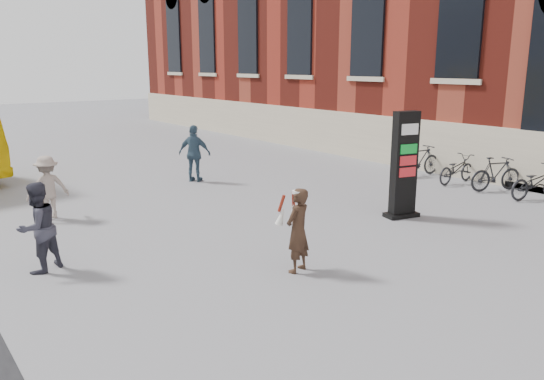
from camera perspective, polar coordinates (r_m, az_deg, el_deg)
ground at (r=9.61m, az=5.36°, el=-9.24°), size 100.00×100.00×0.00m
info_pylon at (r=13.27m, az=14.02°, el=2.61°), size 0.91×0.61×2.61m
woman at (r=9.55m, az=2.74°, el=-4.25°), size 0.70×0.66×1.56m
pedestrian_a at (r=10.43m, az=-23.90°, el=-3.72°), size 1.00×0.92×1.66m
pedestrian_b at (r=13.98m, az=-22.99°, el=0.26°), size 1.02×0.60×1.55m
pedestrian_c at (r=17.18m, az=-8.32°, el=3.90°), size 1.02×1.11×1.82m
bike_4 at (r=16.57m, az=26.54°, el=0.76°), size 1.93×1.07×0.96m
bike_5 at (r=17.12m, az=22.97°, el=1.61°), size 1.78×1.06×1.04m
bike_6 at (r=17.83m, az=19.21°, el=2.14°), size 1.73×0.62×0.91m
bike_7 at (r=18.62m, az=15.63°, el=3.08°), size 1.81×0.69×1.06m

